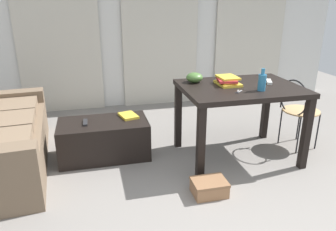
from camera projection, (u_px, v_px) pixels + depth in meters
name	position (u px, v px, depth m)	size (l,w,h in m)	color
ground_plane	(202.00, 160.00, 3.52)	(8.25, 8.25, 0.00)	gray
wall_back	(159.00, 25.00, 5.02)	(5.87, 0.10, 2.48)	silver
curtains	(161.00, 37.00, 5.00)	(4.17, 0.03, 2.14)	beige
coffee_table	(104.00, 139.00, 3.53)	(0.95, 0.52, 0.40)	black
craft_table	(240.00, 96.00, 3.36)	(1.20, 0.89, 0.80)	black
wire_chair	(297.00, 106.00, 3.64)	(0.41, 0.43, 0.81)	tan
bottle_near	(262.00, 82.00, 3.13)	(0.08, 0.08, 0.22)	teal
bowl	(194.00, 77.00, 3.45)	(0.18, 0.18, 0.10)	#477033
book_stack	(228.00, 81.00, 3.36)	(0.24, 0.28, 0.08)	gold
tv_remote_on_table	(269.00, 82.00, 3.44)	(0.05, 0.18, 0.03)	#B7B7B2
scissors	(238.00, 92.00, 3.11)	(0.10, 0.11, 0.00)	#9EA0A5
tv_remote_primary	(85.00, 122.00, 3.41)	(0.04, 0.18, 0.02)	#232326
magazine	(128.00, 116.00, 3.60)	(0.16, 0.23, 0.03)	gold
shoebox	(209.00, 187.00, 2.89)	(0.30, 0.23, 0.14)	#996B47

